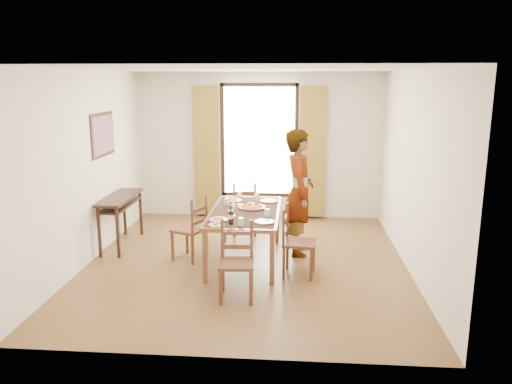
# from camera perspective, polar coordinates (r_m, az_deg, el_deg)

# --- Properties ---
(ground) EXTENTS (5.00, 5.00, 0.00)m
(ground) POSITION_cam_1_polar(r_m,az_deg,el_deg) (7.22, -1.08, -8.06)
(ground) COLOR brown
(ground) RESTS_ON ground
(room_shell) EXTENTS (4.60, 5.10, 2.74)m
(room_shell) POSITION_cam_1_polar(r_m,az_deg,el_deg) (6.95, -1.06, 4.28)
(room_shell) COLOR silver
(room_shell) RESTS_ON ground
(console_table) EXTENTS (0.38, 1.20, 0.80)m
(console_table) POSITION_cam_1_polar(r_m,az_deg,el_deg) (8.02, -15.25, -1.26)
(console_table) COLOR black
(console_table) RESTS_ON ground
(dining_table) EXTENTS (0.97, 1.81, 0.76)m
(dining_table) POSITION_cam_1_polar(r_m,az_deg,el_deg) (7.08, -1.26, -2.60)
(dining_table) COLOR brown
(dining_table) RESTS_ON ground
(chair_west) EXTENTS (0.55, 0.55, 0.94)m
(chair_west) POSITION_cam_1_polar(r_m,az_deg,el_deg) (7.29, -7.41, -4.36)
(chair_west) COLOR brown
(chair_west) RESTS_ON ground
(chair_north) EXTENTS (0.45, 0.45, 0.91)m
(chair_north) POSITION_cam_1_polar(r_m,az_deg,el_deg) (8.39, -1.34, -2.04)
(chair_north) COLOR brown
(chair_north) RESTS_ON ground
(chair_south) EXTENTS (0.44, 0.44, 0.93)m
(chair_south) POSITION_cam_1_polar(r_m,az_deg,el_deg) (5.99, -2.25, -8.16)
(chair_south) COLOR brown
(chair_south) RESTS_ON ground
(chair_east) EXTENTS (0.46, 0.46, 0.95)m
(chair_east) POSITION_cam_1_polar(r_m,az_deg,el_deg) (6.68, 4.67, -5.86)
(chair_east) COLOR brown
(chair_east) RESTS_ON ground
(man) EXTENTS (0.72, 0.50, 1.87)m
(man) POSITION_cam_1_polar(r_m,az_deg,el_deg) (7.38, 4.97, -0.07)
(man) COLOR gray
(man) RESTS_ON ground
(plate_sw) EXTENTS (0.27, 0.27, 0.05)m
(plate_sw) POSITION_cam_1_polar(r_m,az_deg,el_deg) (6.58, -4.35, -3.03)
(plate_sw) COLOR silver
(plate_sw) RESTS_ON dining_table
(plate_se) EXTENTS (0.27, 0.27, 0.05)m
(plate_se) POSITION_cam_1_polar(r_m,az_deg,el_deg) (6.47, 0.97, -3.27)
(plate_se) COLOR silver
(plate_se) RESTS_ON dining_table
(plate_nw) EXTENTS (0.27, 0.27, 0.05)m
(plate_nw) POSITION_cam_1_polar(r_m,az_deg,el_deg) (7.58, -2.68, -0.86)
(plate_nw) COLOR silver
(plate_nw) RESTS_ON dining_table
(plate_ne) EXTENTS (0.27, 0.27, 0.05)m
(plate_ne) POSITION_cam_1_polar(r_m,az_deg,el_deg) (7.55, 1.47, -0.90)
(plate_ne) COLOR silver
(plate_ne) RESTS_ON dining_table
(pasta_platter) EXTENTS (0.40, 0.40, 0.10)m
(pasta_platter) POSITION_cam_1_polar(r_m,az_deg,el_deg) (7.16, -0.46, -1.47)
(pasta_platter) COLOR red
(pasta_platter) RESTS_ON dining_table
(caprese_plate) EXTENTS (0.20, 0.20, 0.04)m
(caprese_plate) POSITION_cam_1_polar(r_m,az_deg,el_deg) (6.36, -4.54, -3.65)
(caprese_plate) COLOR silver
(caprese_plate) RESTS_ON dining_table
(wine_glass_a) EXTENTS (0.08, 0.08, 0.18)m
(wine_glass_a) POSITION_cam_1_polar(r_m,az_deg,el_deg) (6.75, -2.61, -2.01)
(wine_glass_a) COLOR white
(wine_glass_a) RESTS_ON dining_table
(wine_glass_b) EXTENTS (0.08, 0.08, 0.18)m
(wine_glass_b) POSITION_cam_1_polar(r_m,az_deg,el_deg) (7.38, 0.09, -0.70)
(wine_glass_b) COLOR white
(wine_glass_b) RESTS_ON dining_table
(wine_glass_c) EXTENTS (0.08, 0.08, 0.18)m
(wine_glass_c) POSITION_cam_1_polar(r_m,az_deg,el_deg) (7.38, -1.91, -0.71)
(wine_glass_c) COLOR white
(wine_glass_c) RESTS_ON dining_table
(tumbler_a) EXTENTS (0.07, 0.07, 0.10)m
(tumbler_a) POSITION_cam_1_polar(r_m,az_deg,el_deg) (6.75, 1.30, -2.38)
(tumbler_a) COLOR silver
(tumbler_a) RESTS_ON dining_table
(tumbler_b) EXTENTS (0.07, 0.07, 0.10)m
(tumbler_b) POSITION_cam_1_polar(r_m,az_deg,el_deg) (7.36, -3.35, -1.11)
(tumbler_b) COLOR silver
(tumbler_b) RESTS_ON dining_table
(tumbler_c) EXTENTS (0.07, 0.07, 0.10)m
(tumbler_c) POSITION_cam_1_polar(r_m,az_deg,el_deg) (6.34, -1.73, -3.40)
(tumbler_c) COLOR silver
(tumbler_c) RESTS_ON dining_table
(wine_bottle) EXTENTS (0.07, 0.07, 0.25)m
(wine_bottle) POSITION_cam_1_polar(r_m,az_deg,el_deg) (6.38, -2.89, -2.61)
(wine_bottle) COLOR black
(wine_bottle) RESTS_ON dining_table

